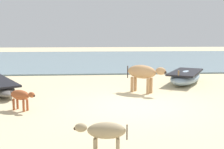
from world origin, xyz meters
name	(u,v)px	position (x,y,z in m)	size (l,w,h in m)	color
ground	(135,106)	(0.00, 0.00, 0.00)	(80.00, 80.00, 0.00)	beige
sea_water	(107,58)	(0.00, 16.58, 0.04)	(60.00, 20.00, 0.08)	slate
fishing_boat_3	(186,77)	(2.92, 3.72, 0.31)	(2.62, 3.31, 0.77)	#8CA5B7
cow_adult_tan	(143,73)	(0.59, 1.89, 0.77)	(1.45, 1.26, 1.07)	tan
calf_near_rust	(21,96)	(-3.43, -0.27, 0.44)	(0.87, 0.64, 0.61)	#9E4C28
calf_far_dun	(105,132)	(-1.13, -3.42, 0.46)	(0.99, 0.35, 0.64)	tan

